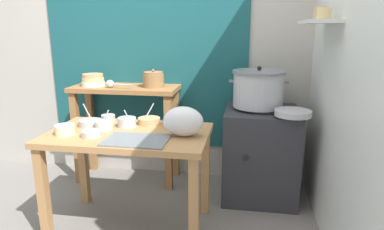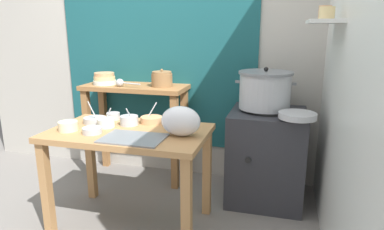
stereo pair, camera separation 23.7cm
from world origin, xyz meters
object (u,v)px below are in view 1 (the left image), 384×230
(wide_pan, at_px, (293,113))
(prep_bowl_3, at_px, (104,125))
(prep_bowl_1, at_px, (108,118))
(prep_bowl_6, at_px, (65,129))
(prep_bowl_4, at_px, (149,121))
(clay_pot, at_px, (153,80))
(bowl_stack_enamel, at_px, (93,80))
(steamer_pot, at_px, (258,89))
(back_shelf_table, at_px, (126,110))
(plastic_bag, at_px, (183,121))
(prep_bowl_0, at_px, (91,133))
(ladle, at_px, (111,84))
(stove_block, at_px, (260,153))
(prep_bowl_7, at_px, (90,122))
(prep_bowl_5, at_px, (127,122))
(prep_bowl_2, at_px, (174,122))
(prep_table, at_px, (129,147))
(serving_tray, at_px, (136,140))

(wide_pan, relative_size, prep_bowl_3, 1.91)
(prep_bowl_1, relative_size, prep_bowl_6, 0.79)
(prep_bowl_4, xyz_separation_m, prep_bowl_6, (-0.48, -0.34, 0.01))
(clay_pot, distance_m, prep_bowl_6, 0.99)
(bowl_stack_enamel, bearing_deg, steamer_pot, -3.03)
(back_shelf_table, height_order, plastic_bag, plastic_bag)
(prep_bowl_0, bearing_deg, steamer_pot, 36.31)
(ladle, relative_size, prep_bowl_4, 1.54)
(prep_bowl_6, bearing_deg, ladle, 89.42)
(prep_bowl_3, distance_m, prep_bowl_4, 0.33)
(prep_bowl_4, bearing_deg, prep_bowl_6, -144.65)
(stove_block, xyz_separation_m, prep_bowl_7, (-1.25, -0.54, 0.36))
(plastic_bag, bearing_deg, back_shelf_table, 130.74)
(back_shelf_table, xyz_separation_m, prep_bowl_5, (0.25, -0.65, 0.08))
(clay_pot, distance_m, ladle, 0.37)
(back_shelf_table, distance_m, prep_bowl_1, 0.55)
(bowl_stack_enamel, relative_size, prep_bowl_2, 1.38)
(bowl_stack_enamel, height_order, prep_bowl_7, bowl_stack_enamel)
(prep_table, relative_size, prep_bowl_6, 8.39)
(bowl_stack_enamel, xyz_separation_m, prep_bowl_0, (0.38, -0.87, -0.21))
(prep_bowl_0, bearing_deg, prep_bowl_1, 95.80)
(stove_block, relative_size, steamer_pot, 1.64)
(ladle, bearing_deg, stove_block, -1.28)
(prep_bowl_1, relative_size, prep_bowl_3, 0.73)
(prep_table, distance_m, ladle, 0.84)
(prep_bowl_3, height_order, prep_bowl_4, prep_bowl_4)
(prep_bowl_1, bearing_deg, prep_bowl_5, -30.38)
(prep_table, bearing_deg, prep_bowl_5, 113.16)
(prep_bowl_2, bearing_deg, prep_bowl_6, -156.03)
(prep_table, xyz_separation_m, clay_pot, (-0.03, 0.78, 0.36))
(prep_bowl_0, relative_size, prep_bowl_3, 0.93)
(prep_bowl_0, distance_m, prep_bowl_4, 0.45)
(prep_bowl_4, distance_m, prep_bowl_7, 0.43)
(steamer_pot, bearing_deg, prep_bowl_5, -149.84)
(plastic_bag, height_order, prep_bowl_6, plastic_bag)
(prep_bowl_0, bearing_deg, prep_bowl_2, 32.74)
(steamer_pot, bearing_deg, back_shelf_table, 174.68)
(bowl_stack_enamel, xyz_separation_m, serving_tray, (0.70, -0.91, -0.23))
(prep_table, relative_size, ladle, 4.34)
(ladle, bearing_deg, prep_bowl_1, -71.47)
(prep_table, height_order, wide_pan, wide_pan)
(prep_bowl_4, distance_m, prep_bowl_5, 0.17)
(plastic_bag, height_order, prep_bowl_7, plastic_bag)
(wide_pan, relative_size, prep_bowl_7, 1.58)
(bowl_stack_enamel, relative_size, plastic_bag, 0.78)
(steamer_pot, height_order, serving_tray, steamer_pot)
(steamer_pot, xyz_separation_m, ladle, (-1.27, 0.01, 0.00))
(bowl_stack_enamel, height_order, prep_bowl_4, bowl_stack_enamel)
(stove_block, bearing_deg, bowl_stack_enamel, 176.29)
(prep_bowl_2, bearing_deg, prep_bowl_3, -161.90)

